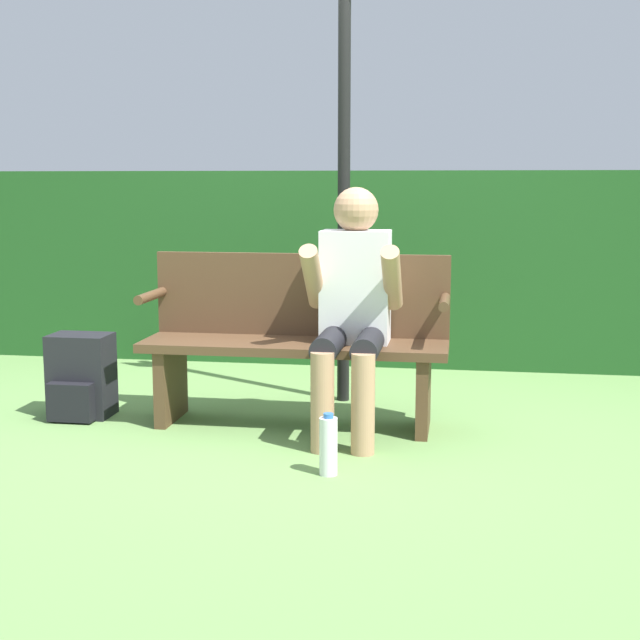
{
  "coord_description": "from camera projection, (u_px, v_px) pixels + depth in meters",
  "views": [
    {
      "loc": [
        0.84,
        -4.39,
        1.25
      ],
      "look_at": [
        0.15,
        -0.1,
        0.57
      ],
      "focal_mm": 50.0,
      "sensor_mm": 36.0,
      "label": 1
    }
  ],
  "objects": [
    {
      "name": "hedge_back",
      "position": [
        342.0,
        266.0,
        6.25
      ],
      "size": [
        12.0,
        0.54,
        1.32
      ],
      "color": "#1E4C1E",
      "rests_on": "ground"
    },
    {
      "name": "water_bottle",
      "position": [
        328.0,
        446.0,
        3.81
      ],
      "size": [
        0.08,
        0.08,
        0.27
      ],
      "color": "white",
      "rests_on": "ground"
    },
    {
      "name": "ground_plane",
      "position": [
        295.0,
        425.0,
        4.6
      ],
      "size": [
        40.0,
        40.0,
        0.0
      ],
      "primitive_type": "plane",
      "color": "#668E4C"
    },
    {
      "name": "signpost",
      "position": [
        344.0,
        137.0,
        4.9
      ],
      "size": [
        0.33,
        0.09,
        2.65
      ],
      "color": "black",
      "rests_on": "ground"
    },
    {
      "name": "park_bench",
      "position": [
        296.0,
        338.0,
        4.6
      ],
      "size": [
        1.56,
        0.42,
        0.88
      ],
      "color": "#513823",
      "rests_on": "ground"
    },
    {
      "name": "parked_car",
      "position": [
        151.0,
        216.0,
        17.07
      ],
      "size": [
        2.81,
        4.29,
        1.27
      ],
      "rotation": [
        0.0,
        0.0,
        1.24
      ],
      "color": "silver",
      "rests_on": "ground"
    },
    {
      "name": "backpack",
      "position": [
        80.0,
        378.0,
        4.75
      ],
      "size": [
        0.32,
        0.3,
        0.44
      ],
      "color": "black",
      "rests_on": "ground"
    },
    {
      "name": "person_seated",
      "position": [
        353.0,
        300.0,
        4.38
      ],
      "size": [
        0.48,
        0.64,
        1.22
      ],
      "color": "silver",
      "rests_on": "ground"
    }
  ]
}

